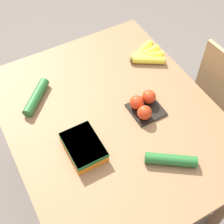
{
  "coord_description": "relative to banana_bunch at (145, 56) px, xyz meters",
  "views": [
    {
      "loc": [
        0.75,
        -0.42,
        1.91
      ],
      "look_at": [
        0.0,
        0.0,
        0.8
      ],
      "focal_mm": 50.0,
      "sensor_mm": 36.0,
      "label": 1
    }
  ],
  "objects": [
    {
      "name": "carrot_bag",
      "position": [
        0.35,
        -0.53,
        0.01
      ],
      "size": [
        0.19,
        0.14,
        0.06
      ],
      "color": "orange",
      "rests_on": "dining_table"
    },
    {
      "name": "dining_table",
      "position": [
        0.25,
        -0.34,
        -0.13
      ],
      "size": [
        1.14,
        0.93,
        0.77
      ],
      "color": "olive",
      "rests_on": "ground_plane"
    },
    {
      "name": "cucumber_far",
      "position": [
        -0.01,
        -0.61,
        0.0
      ],
      "size": [
        0.18,
        0.18,
        0.05
      ],
      "color": "#236028",
      "rests_on": "dining_table"
    },
    {
      "name": "cucumber_near",
      "position": [
        0.58,
        -0.25,
        0.0
      ],
      "size": [
        0.16,
        0.2,
        0.05
      ],
      "color": "#236028",
      "rests_on": "dining_table"
    },
    {
      "name": "banana_bunch",
      "position": [
        0.0,
        0.0,
        0.0
      ],
      "size": [
        0.19,
        0.19,
        0.04
      ],
      "color": "brown",
      "rests_on": "dining_table"
    },
    {
      "name": "tomato_pack",
      "position": [
        0.29,
        -0.2,
        0.02
      ],
      "size": [
        0.15,
        0.15,
        0.08
      ],
      "color": "black",
      "rests_on": "dining_table"
    },
    {
      "name": "ground_plane",
      "position": [
        0.25,
        -0.34,
        -0.79
      ],
      "size": [
        12.0,
        12.0,
        0.0
      ],
      "primitive_type": "plane",
      "color": "#665B51"
    }
  ]
}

